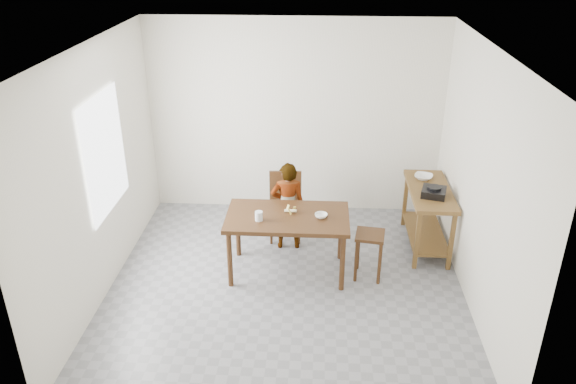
# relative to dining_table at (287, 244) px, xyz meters

# --- Properties ---
(floor) EXTENTS (4.00, 4.00, 0.04)m
(floor) POSITION_rel_dining_table_xyz_m (0.00, -0.30, -0.40)
(floor) COLOR slate
(floor) RESTS_ON ground
(ceiling) EXTENTS (4.00, 4.00, 0.04)m
(ceiling) POSITION_rel_dining_table_xyz_m (0.00, -0.30, 2.35)
(ceiling) COLOR white
(ceiling) RESTS_ON wall_back
(wall_back) EXTENTS (4.00, 0.04, 2.70)m
(wall_back) POSITION_rel_dining_table_xyz_m (0.00, 1.72, 0.98)
(wall_back) COLOR silver
(wall_back) RESTS_ON ground
(wall_front) EXTENTS (4.00, 0.04, 2.70)m
(wall_front) POSITION_rel_dining_table_xyz_m (0.00, -2.32, 0.98)
(wall_front) COLOR silver
(wall_front) RESTS_ON ground
(wall_left) EXTENTS (0.04, 4.00, 2.70)m
(wall_left) POSITION_rel_dining_table_xyz_m (-2.02, -0.30, 0.98)
(wall_left) COLOR silver
(wall_left) RESTS_ON ground
(wall_right) EXTENTS (0.04, 4.00, 2.70)m
(wall_right) POSITION_rel_dining_table_xyz_m (2.02, -0.30, 0.98)
(wall_right) COLOR silver
(wall_right) RESTS_ON ground
(window_pane) EXTENTS (0.02, 1.10, 1.30)m
(window_pane) POSITION_rel_dining_table_xyz_m (-1.97, -0.10, 1.12)
(window_pane) COLOR white
(window_pane) RESTS_ON wall_left
(dining_table) EXTENTS (1.40, 0.80, 0.75)m
(dining_table) POSITION_rel_dining_table_xyz_m (0.00, 0.00, 0.00)
(dining_table) COLOR #3B220F
(dining_table) RESTS_ON floor
(prep_counter) EXTENTS (0.50, 1.20, 0.80)m
(prep_counter) POSITION_rel_dining_table_xyz_m (1.72, 0.70, 0.03)
(prep_counter) COLOR brown
(prep_counter) RESTS_ON floor
(child) EXTENTS (0.45, 0.33, 1.16)m
(child) POSITION_rel_dining_table_xyz_m (-0.03, 0.57, 0.20)
(child) COLOR white
(child) RESTS_ON floor
(dining_chair) EXTENTS (0.44, 0.44, 0.86)m
(dining_chair) POSITION_rel_dining_table_xyz_m (-0.08, 0.81, 0.06)
(dining_chair) COLOR #3B220F
(dining_chair) RESTS_ON floor
(stool) EXTENTS (0.37, 0.37, 0.57)m
(stool) POSITION_rel_dining_table_xyz_m (0.95, -0.04, -0.09)
(stool) COLOR #3B220F
(stool) RESTS_ON floor
(glass_tumbler) EXTENTS (0.11, 0.11, 0.11)m
(glass_tumbler) POSITION_rel_dining_table_xyz_m (-0.31, -0.13, 0.43)
(glass_tumbler) COLOR silver
(glass_tumbler) RESTS_ON dining_table
(small_bowl) EXTENTS (0.18, 0.18, 0.05)m
(small_bowl) POSITION_rel_dining_table_xyz_m (0.38, -0.02, 0.40)
(small_bowl) COLOR white
(small_bowl) RESTS_ON dining_table
(banana) EXTENTS (0.17, 0.13, 0.06)m
(banana) POSITION_rel_dining_table_xyz_m (0.03, 0.08, 0.40)
(banana) COLOR #EDDE53
(banana) RESTS_ON dining_table
(serving_bowl) EXTENTS (0.29, 0.29, 0.06)m
(serving_bowl) POSITION_rel_dining_table_xyz_m (1.68, 1.01, 0.45)
(serving_bowl) COLOR white
(serving_bowl) RESTS_ON prep_counter
(gas_burner) EXTENTS (0.34, 0.34, 0.09)m
(gas_burner) POSITION_rel_dining_table_xyz_m (1.73, 0.52, 0.47)
(gas_burner) COLOR black
(gas_burner) RESTS_ON prep_counter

